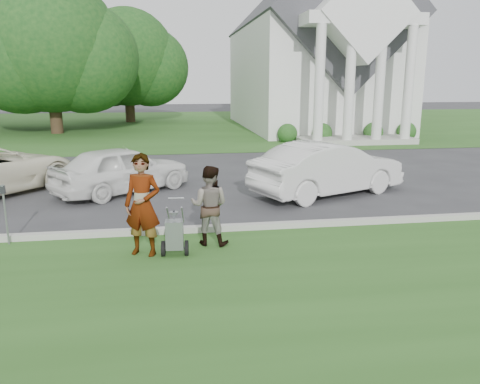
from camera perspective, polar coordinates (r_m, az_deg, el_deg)
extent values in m
plane|color=#333335|center=(9.98, -2.65, -5.83)|extent=(120.00, 120.00, 0.00)
cube|color=#2A531C|center=(7.23, -0.05, -13.57)|extent=(80.00, 7.00, 0.01)
cube|color=#2A531C|center=(36.53, -7.20, 8.16)|extent=(80.00, 30.00, 0.01)
cube|color=#9E9E93|center=(10.47, -2.97, -4.46)|extent=(80.00, 0.18, 0.15)
cube|color=white|center=(34.83, 8.19, 13.63)|extent=(9.00, 16.00, 7.00)
cube|color=#38383D|center=(35.03, 8.39, 19.37)|extent=(9.19, 17.00, 9.19)
cube|color=#9E9E93|center=(26.33, 13.71, 6.19)|extent=(6.20, 2.60, 0.30)
cylinder|color=white|center=(24.38, 9.64, 12.56)|extent=(0.50, 0.50, 6.00)
cylinder|color=white|center=(24.92, 13.22, 12.41)|extent=(0.50, 0.50, 6.00)
cylinder|color=white|center=(25.55, 16.63, 12.23)|extent=(0.50, 0.50, 6.00)
cylinder|color=white|center=(26.27, 19.86, 12.02)|extent=(0.50, 0.50, 6.00)
cube|color=white|center=(26.14, 14.68, 19.62)|extent=(6.20, 2.00, 0.60)
cube|color=white|center=(26.17, 14.72, 20.28)|extent=(5.09, 2.20, 5.09)
sphere|color=#1E4C19|center=(26.05, 5.80, 7.09)|extent=(1.10, 1.10, 1.10)
sphere|color=#1E4C19|center=(26.61, 10.00, 7.09)|extent=(1.10, 1.10, 1.10)
sphere|color=#1E4C19|center=(27.71, 15.94, 7.03)|extent=(1.10, 1.10, 1.10)
sphere|color=#1E4C19|center=(28.60, 19.62, 6.95)|extent=(1.10, 1.10, 1.10)
cylinder|color=#332316|center=(32.19, -21.59, 9.49)|extent=(0.76, 0.76, 3.20)
sphere|color=#144317|center=(32.23, -22.21, 16.42)|extent=(8.40, 8.40, 8.40)
sphere|color=#144317|center=(32.12, -18.56, 15.22)|extent=(6.89, 6.89, 6.89)
sphere|color=#144317|center=(32.31, -25.23, 15.02)|extent=(7.22, 7.22, 7.22)
sphere|color=#144317|center=(36.41, -27.18, 15.02)|extent=(7.54, 7.54, 7.54)
cylinder|color=#332316|center=(39.53, -13.29, 10.47)|extent=(0.76, 0.76, 3.00)
sphere|color=#144317|center=(39.53, -13.58, 15.67)|extent=(7.60, 7.60, 7.60)
sphere|color=#144317|center=(39.71, -10.94, 14.69)|extent=(6.23, 6.23, 6.23)
sphere|color=#144317|center=(39.36, -15.85, 14.72)|extent=(6.54, 6.54, 6.54)
cylinder|color=black|center=(9.14, -9.33, -6.83)|extent=(0.09, 0.31, 0.30)
cylinder|color=black|center=(9.11, -6.52, -6.80)|extent=(0.09, 0.31, 0.30)
cylinder|color=#2D2D33|center=(9.13, -7.93, -6.82)|extent=(0.51, 0.07, 0.04)
cube|color=gray|center=(9.03, -7.98, -5.16)|extent=(0.35, 0.30, 0.56)
cone|color=gray|center=(8.92, -8.06, -2.92)|extent=(0.18, 0.18, 0.16)
cylinder|color=#2D2D33|center=(8.90, -8.08, -2.42)|extent=(0.04, 0.04, 0.06)
cylinder|color=gray|center=(9.43, -8.72, -2.80)|extent=(0.08, 0.74, 0.53)
cylinder|color=gray|center=(9.41, -7.00, -2.77)|extent=(0.08, 0.74, 0.53)
cylinder|color=gray|center=(9.71, -7.79, -0.74)|extent=(0.32, 0.05, 0.03)
imported|color=#999999|center=(9.04, -11.79, -1.66)|extent=(0.84, 0.70, 1.96)
imported|color=#999999|center=(9.48, -3.76, -1.73)|extent=(0.95, 0.84, 1.63)
cylinder|color=gray|center=(10.63, -26.61, -2.99)|extent=(0.04, 0.04, 1.09)
cube|color=#2D2D33|center=(10.48, -26.96, 0.26)|extent=(0.09, 0.06, 0.16)
cylinder|color=gray|center=(10.47, -27.01, 0.70)|extent=(0.08, 0.08, 0.03)
imported|color=white|center=(14.41, -14.18, 2.71)|extent=(4.35, 3.86, 1.42)
imported|color=silver|center=(13.95, 10.67, 2.82)|extent=(4.99, 3.36, 1.56)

